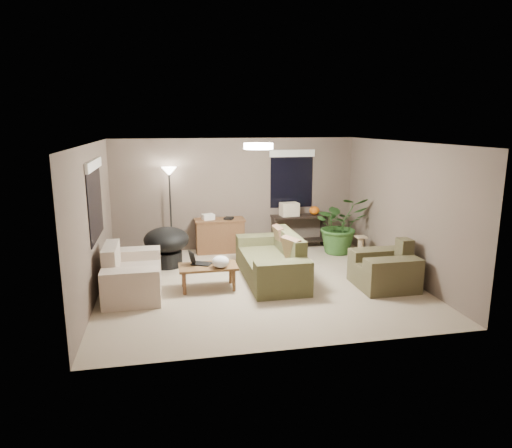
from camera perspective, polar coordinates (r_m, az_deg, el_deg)
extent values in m
plane|color=tan|center=(8.29, 0.28, -7.40)|extent=(5.50, 5.50, 0.00)
plane|color=white|center=(7.80, 0.30, 10.14)|extent=(5.50, 5.50, 0.00)
plane|color=brown|center=(10.38, -2.52, 3.77)|extent=(5.50, 0.00, 5.50)
plane|color=brown|center=(5.60, 5.50, -3.86)|extent=(5.50, 0.00, 5.50)
plane|color=brown|center=(7.88, -19.70, 0.26)|extent=(0.00, 5.00, 5.00)
plane|color=brown|center=(8.92, 17.87, 1.74)|extent=(0.00, 5.00, 5.00)
cube|color=brown|center=(8.49, 1.80, -5.42)|extent=(0.95, 1.48, 0.42)
cube|color=brown|center=(8.46, 4.23, -2.51)|extent=(0.22, 1.48, 0.43)
cube|color=#4D4C2E|center=(7.62, 3.39, -6.85)|extent=(0.95, 0.36, 0.60)
cube|color=#47472A|center=(9.33, 0.51, -3.19)|extent=(0.95, 0.36, 0.60)
cube|color=#8C7251|center=(8.02, 4.64, -3.25)|extent=(0.38, 0.50, 0.47)
cube|color=#8C7251|center=(8.86, 3.04, -1.71)|extent=(0.25, 0.46, 0.47)
cube|color=beige|center=(8.06, -15.04, -6.85)|extent=(0.90, 0.88, 0.42)
cube|color=beige|center=(7.96, -17.66, -4.04)|extent=(0.22, 0.88, 0.43)
cube|color=beige|center=(7.45, -15.35, -7.76)|extent=(0.90, 0.36, 0.60)
cube|color=beige|center=(8.62, -14.84, -4.94)|extent=(0.90, 0.36, 0.60)
cube|color=brown|center=(8.36, 15.64, -6.19)|extent=(0.95, 0.28, 0.42)
cube|color=#47422B|center=(8.41, 18.03, -3.21)|extent=(0.22, 0.28, 0.43)
cube|color=brown|center=(8.06, 16.71, -6.27)|extent=(0.95, 0.36, 0.60)
cube|color=#4D472E|center=(8.60, 14.72, -4.97)|extent=(0.95, 0.36, 0.60)
cube|color=brown|center=(7.94, -6.02, -5.32)|extent=(1.00, 0.55, 0.04)
cylinder|color=brown|center=(7.80, -8.94, -7.39)|extent=(0.06, 0.06, 0.38)
cylinder|color=brown|center=(7.87, -2.77, -7.05)|extent=(0.06, 0.06, 0.38)
cylinder|color=brown|center=(8.17, -9.07, -6.44)|extent=(0.06, 0.06, 0.38)
cylinder|color=brown|center=(8.24, -3.20, -6.14)|extent=(0.06, 0.06, 0.38)
cube|color=black|center=(8.02, -6.81, -4.95)|extent=(0.40, 0.35, 0.02)
cube|color=black|center=(7.98, -7.98, -4.19)|extent=(0.13, 0.24, 0.22)
ellipsoid|color=white|center=(7.78, -4.46, -4.72)|extent=(0.36, 0.34, 0.20)
cube|color=brown|center=(10.19, -4.54, -1.55)|extent=(1.05, 0.45, 0.71)
cube|color=brown|center=(10.11, -4.58, 0.51)|extent=(1.10, 0.50, 0.04)
cube|color=silver|center=(10.07, -6.00, 0.90)|extent=(0.29, 0.26, 0.12)
cube|color=black|center=(10.08, -3.42, 0.72)|extent=(0.26, 0.28, 0.04)
cube|color=black|center=(10.54, 5.48, 0.99)|extent=(1.30, 0.40, 0.04)
cube|color=black|center=(10.47, 2.29, -1.15)|extent=(0.05, 0.38, 0.71)
cube|color=black|center=(10.81, 8.48, -0.84)|extent=(0.05, 0.38, 0.71)
cube|color=black|center=(10.67, 5.41, -2.06)|extent=(1.25, 0.36, 0.03)
ellipsoid|color=orange|center=(10.62, 7.30, 1.68)|extent=(0.25, 0.25, 0.19)
cube|color=beige|center=(10.44, 4.18, 1.85)|extent=(0.42, 0.33, 0.30)
cylinder|color=black|center=(9.37, -11.04, -4.30)|extent=(0.60, 0.60, 0.30)
ellipsoid|color=black|center=(9.27, -11.14, -1.93)|extent=(1.18, 1.18, 0.50)
cylinder|color=black|center=(10.25, -10.41, -3.63)|extent=(0.28, 0.28, 0.02)
cylinder|color=black|center=(10.05, -10.60, 1.26)|extent=(0.04, 0.04, 1.78)
cone|color=white|center=(9.91, -10.82, 6.48)|extent=(0.32, 0.32, 0.18)
cylinder|color=white|center=(7.80, 0.30, 9.70)|extent=(0.50, 0.50, 0.10)
imported|color=#2D5923|center=(10.22, 10.41, -0.84)|extent=(1.15, 1.28, 1.00)
cube|color=tan|center=(9.94, 12.86, -4.22)|extent=(0.32, 0.32, 0.03)
cylinder|color=tan|center=(9.88, 12.93, -2.92)|extent=(0.12, 0.12, 0.44)
cube|color=tan|center=(9.82, 12.99, -1.60)|extent=(0.22, 0.22, 0.03)
cube|color=black|center=(8.12, -19.46, 2.77)|extent=(0.01, 1.50, 1.30)
cube|color=white|center=(8.04, -19.63, 6.99)|extent=(0.05, 1.56, 0.16)
cube|color=black|center=(10.60, 4.47, 5.57)|extent=(1.00, 0.01, 1.30)
cube|color=white|center=(10.52, 4.55, 8.80)|extent=(1.06, 0.05, 0.16)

